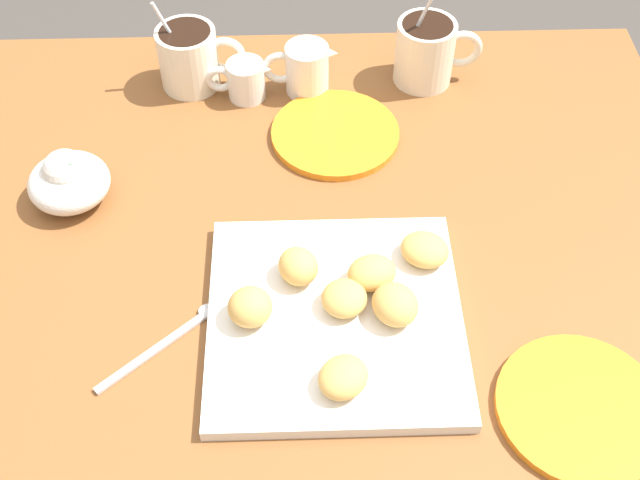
# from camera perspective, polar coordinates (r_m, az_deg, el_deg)

# --- Properties ---
(dining_table) EXTENTS (0.99, 0.77, 0.74)m
(dining_table) POSITION_cam_1_polar(r_m,az_deg,el_deg) (1.11, -0.53, -3.72)
(dining_table) COLOR brown
(dining_table) RESTS_ON ground_plane
(pastry_plate_square) EXTENTS (0.28, 0.28, 0.02)m
(pastry_plate_square) POSITION_cam_1_polar(r_m,az_deg,el_deg) (0.90, 1.06, -5.49)
(pastry_plate_square) COLOR silver
(pastry_plate_square) RESTS_ON dining_table
(coffee_mug_cream_left) EXTENTS (0.12, 0.08, 0.13)m
(coffee_mug_cream_left) POSITION_cam_1_polar(r_m,az_deg,el_deg) (1.18, -9.06, 12.55)
(coffee_mug_cream_left) COLOR silver
(coffee_mug_cream_left) RESTS_ON dining_table
(coffee_mug_cream_right) EXTENTS (0.12, 0.08, 0.14)m
(coffee_mug_cream_right) POSITION_cam_1_polar(r_m,az_deg,el_deg) (1.18, 7.45, 12.98)
(coffee_mug_cream_right) COLOR silver
(coffee_mug_cream_right) RESTS_ON dining_table
(cream_pitcher_white) EXTENTS (0.10, 0.06, 0.07)m
(cream_pitcher_white) POSITION_cam_1_polar(r_m,az_deg,el_deg) (1.16, -0.85, 11.96)
(cream_pitcher_white) COLOR silver
(cream_pitcher_white) RESTS_ON dining_table
(ice_cream_bowl) EXTENTS (0.10, 0.10, 0.07)m
(ice_cream_bowl) POSITION_cam_1_polar(r_m,az_deg,el_deg) (1.05, -17.14, 4.02)
(ice_cream_bowl) COLOR silver
(ice_cream_bowl) RESTS_ON dining_table
(chocolate_sauce_pitcher) EXTENTS (0.09, 0.05, 0.06)m
(chocolate_sauce_pitcher) POSITION_cam_1_polar(r_m,az_deg,el_deg) (1.15, -5.26, 11.15)
(chocolate_sauce_pitcher) COLOR silver
(chocolate_sauce_pitcher) RESTS_ON dining_table
(saucer_orange_left) EXTENTS (0.17, 0.17, 0.01)m
(saucer_orange_left) POSITION_cam_1_polar(r_m,az_deg,el_deg) (0.88, 17.72, -11.12)
(saucer_orange_left) COLOR orange
(saucer_orange_left) RESTS_ON dining_table
(saucer_orange_right) EXTENTS (0.17, 0.17, 0.01)m
(saucer_orange_right) POSITION_cam_1_polar(r_m,az_deg,el_deg) (1.10, 1.06, 7.42)
(saucer_orange_right) COLOR orange
(saucer_orange_right) RESTS_ON dining_table
(loose_spoon_near_saucer) EXTENTS (0.13, 0.11, 0.01)m
(loose_spoon_near_saucer) POSITION_cam_1_polar(r_m,az_deg,el_deg) (0.90, -10.03, -6.57)
(loose_spoon_near_saucer) COLOR silver
(loose_spoon_near_saucer) RESTS_ON dining_table
(beignet_0) EXTENTS (0.05, 0.05, 0.04)m
(beignet_0) POSITION_cam_1_polar(r_m,az_deg,el_deg) (0.88, -4.90, -4.67)
(beignet_0) COLOR #DBA351
(beignet_0) RESTS_ON pastry_plate_square
(beignet_1) EXTENTS (0.07, 0.06, 0.03)m
(beignet_1) POSITION_cam_1_polar(r_m,az_deg,el_deg) (0.91, 3.63, -2.31)
(beignet_1) COLOR #DBA351
(beignet_1) RESTS_ON pastry_plate_square
(beignet_2) EXTENTS (0.07, 0.07, 0.03)m
(beignet_2) POSITION_cam_1_polar(r_m,az_deg,el_deg) (0.89, 1.71, -4.08)
(beignet_2) COLOR #DBA351
(beignet_2) RESTS_ON pastry_plate_square
(beignet_3) EXTENTS (0.06, 0.06, 0.04)m
(beignet_3) POSITION_cam_1_polar(r_m,az_deg,el_deg) (0.91, -1.52, -1.84)
(beignet_3) COLOR #DBA351
(beignet_3) RESTS_ON pastry_plate_square
(beignet_4) EXTENTS (0.06, 0.07, 0.04)m
(beignet_4) POSITION_cam_1_polar(r_m,az_deg,el_deg) (0.88, 5.26, -4.49)
(beignet_4) COLOR #DBA351
(beignet_4) RESTS_ON pastry_plate_square
(beignet_5) EXTENTS (0.07, 0.07, 0.03)m
(beignet_5) POSITION_cam_1_polar(r_m,az_deg,el_deg) (0.83, 1.63, -9.54)
(beignet_5) COLOR #DBA351
(beignet_5) RESTS_ON pastry_plate_square
(beignet_6) EXTENTS (0.07, 0.07, 0.03)m
(beignet_6) POSITION_cam_1_polar(r_m,az_deg,el_deg) (0.94, 7.32, -0.67)
(beignet_6) COLOR #DBA351
(beignet_6) RESTS_ON pastry_plate_square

